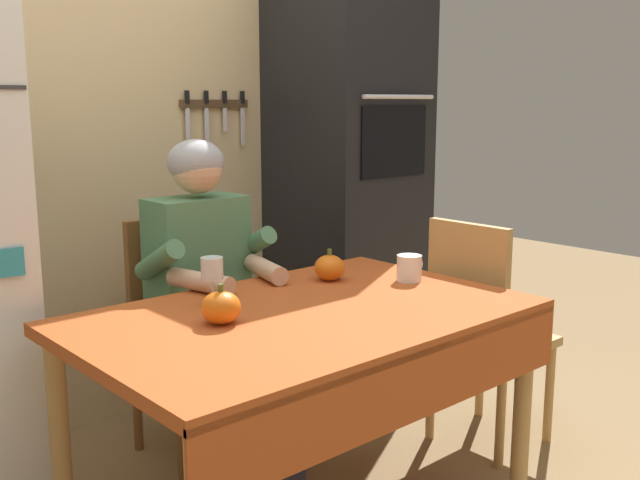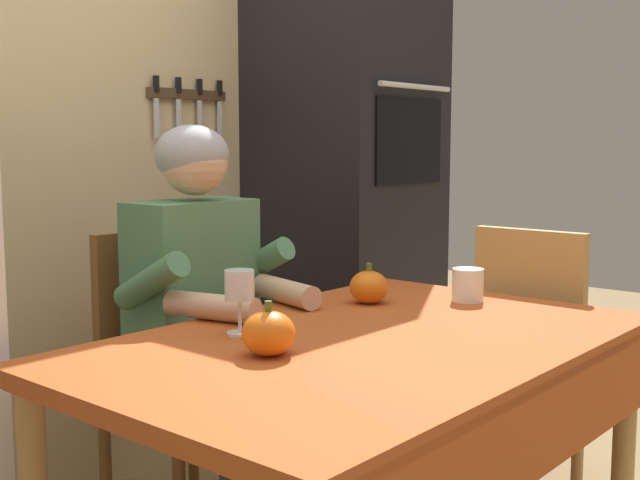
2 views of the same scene
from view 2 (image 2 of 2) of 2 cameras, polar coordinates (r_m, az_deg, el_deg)
The scene contains 10 objects.
back_wall_assembly at distance 2.82m, azimuth -16.89°, elevation 8.76°, with size 3.70×0.13×2.60m.
wall_oven at distance 3.24m, azimuth 1.85°, elevation 4.36°, with size 0.60×0.64×2.10m.
dining_table at distance 1.92m, azimuth 3.80°, elevation -9.38°, with size 1.40×0.90×0.74m.
chair_behind_person at distance 2.51m, azimuth -10.70°, elevation -8.99°, with size 0.40×0.40×0.93m.
seated_person at distance 2.32m, azimuth -7.88°, elevation -4.53°, with size 0.47×0.55×1.25m.
chair_right_side at distance 2.71m, azimuth 15.35°, elevation -7.94°, with size 0.40×0.40×0.93m.
coffee_mug at distance 2.36m, azimuth 10.43°, elevation -3.14°, with size 0.12×0.09×0.10m.
wine_glass at distance 1.92m, azimuth -5.71°, elevation -3.43°, with size 0.07×0.07×0.16m.
pumpkin_large at distance 2.29m, azimuth 3.47°, elevation -3.33°, with size 0.11×0.11×0.12m.
pumpkin_medium at distance 1.74m, azimuth -3.66°, elevation -6.59°, with size 0.12×0.12×0.12m.
Camera 2 is at (-1.48, -1.02, 1.19)m, focal length 45.27 mm.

